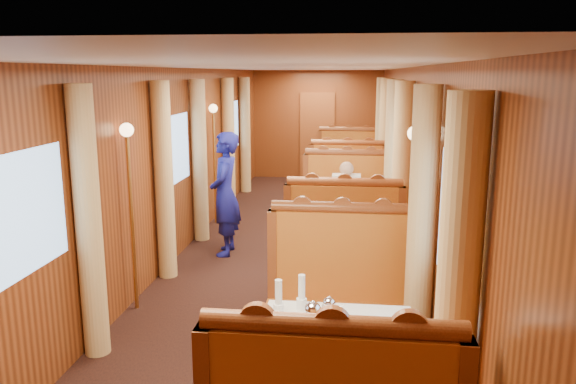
% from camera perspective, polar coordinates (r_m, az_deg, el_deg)
% --- Properties ---
extents(floor, '(3.00, 12.00, 0.01)m').
position_cam_1_polar(floor, '(7.53, -0.05, -6.85)').
color(floor, black).
rests_on(floor, ground).
extents(ceiling, '(3.00, 12.00, 0.01)m').
position_cam_1_polar(ceiling, '(7.13, -0.05, 12.54)').
color(ceiling, silver).
rests_on(ceiling, wall_left).
extents(wall_far, '(3.00, 0.01, 2.50)m').
position_cam_1_polar(wall_far, '(13.16, 2.99, 6.81)').
color(wall_far, brown).
rests_on(wall_far, floor).
extents(wall_left, '(0.01, 12.00, 2.50)m').
position_cam_1_polar(wall_left, '(7.54, -11.45, 2.74)').
color(wall_left, brown).
rests_on(wall_left, floor).
extents(wall_right, '(0.01, 12.00, 2.50)m').
position_cam_1_polar(wall_right, '(7.21, 11.89, 2.30)').
color(wall_right, brown).
rests_on(wall_right, floor).
extents(doorway_far, '(0.80, 0.04, 2.00)m').
position_cam_1_polar(doorway_far, '(13.15, 2.97, 5.72)').
color(doorway_far, brown).
rests_on(doorway_far, floor).
extents(table_near, '(1.05, 0.72, 0.75)m').
position_cam_1_polar(table_near, '(4.13, 4.93, -17.92)').
color(table_near, white).
rests_on(table_near, floor).
extents(banquette_near_aft, '(1.30, 0.55, 1.34)m').
position_cam_1_polar(banquette_near_aft, '(5.01, 5.31, -11.66)').
color(banquette_near_aft, '#A63B12').
rests_on(banquette_near_aft, floor).
extents(table_mid, '(1.05, 0.72, 0.75)m').
position_cam_1_polar(table_mid, '(7.37, 5.77, -4.27)').
color(table_mid, white).
rests_on(table_mid, floor).
extents(banquette_mid_fwd, '(1.30, 0.55, 1.34)m').
position_cam_1_polar(banquette_mid_fwd, '(6.39, 5.63, -6.38)').
color(banquette_mid_fwd, '#A63B12').
rests_on(banquette_mid_fwd, floor).
extents(banquette_mid_aft, '(1.30, 0.55, 1.34)m').
position_cam_1_polar(banquette_mid_aft, '(8.34, 5.89, -2.01)').
color(banquette_mid_aft, '#A63B12').
rests_on(banquette_mid_aft, floor).
extents(table_far, '(1.05, 0.72, 0.75)m').
position_cam_1_polar(table_far, '(10.78, 6.08, 0.91)').
color(table_far, white).
rests_on(table_far, floor).
extents(banquette_far_fwd, '(1.30, 0.55, 1.34)m').
position_cam_1_polar(banquette_far_fwd, '(9.77, 6.02, 0.06)').
color(banquette_far_fwd, '#A63B12').
rests_on(banquette_far_fwd, floor).
extents(banquette_far_aft, '(1.30, 0.55, 1.34)m').
position_cam_1_polar(banquette_far_aft, '(11.76, 6.14, 2.09)').
color(banquette_far_aft, '#A63B12').
rests_on(banquette_far_aft, floor).
extents(tea_tray, '(0.37, 0.30, 0.01)m').
position_cam_1_polar(tea_tray, '(3.90, 3.80, -13.42)').
color(tea_tray, silver).
rests_on(tea_tray, table_near).
extents(teapot_left, '(0.23, 0.20, 0.15)m').
position_cam_1_polar(teapot_left, '(3.83, 2.53, -12.79)').
color(teapot_left, silver).
rests_on(teapot_left, tea_tray).
extents(teapot_right, '(0.17, 0.14, 0.13)m').
position_cam_1_polar(teapot_right, '(3.81, 4.31, -13.12)').
color(teapot_right, silver).
rests_on(teapot_right, tea_tray).
extents(teapot_back, '(0.17, 0.14, 0.12)m').
position_cam_1_polar(teapot_back, '(4.00, 4.19, -11.94)').
color(teapot_back, silver).
rests_on(teapot_back, tea_tray).
extents(fruit_plate, '(0.21, 0.21, 0.05)m').
position_cam_1_polar(fruit_plate, '(3.83, 9.63, -13.87)').
color(fruit_plate, white).
rests_on(fruit_plate, table_near).
extents(cup_inboard, '(0.08, 0.08, 0.26)m').
position_cam_1_polar(cup_inboard, '(4.02, -0.96, -11.04)').
color(cup_inboard, white).
rests_on(cup_inboard, table_near).
extents(cup_outboard, '(0.08, 0.08, 0.26)m').
position_cam_1_polar(cup_outboard, '(4.12, 1.40, -10.49)').
color(cup_outboard, white).
rests_on(cup_outboard, table_near).
extents(rose_vase_mid, '(0.06, 0.06, 0.36)m').
position_cam_1_polar(rose_vase_mid, '(7.26, 5.99, -0.02)').
color(rose_vase_mid, silver).
rests_on(rose_vase_mid, table_mid).
extents(rose_vase_far, '(0.06, 0.06, 0.36)m').
position_cam_1_polar(rose_vase_far, '(10.68, 6.11, 3.82)').
color(rose_vase_far, silver).
rests_on(rose_vase_far, table_far).
extents(window_left_near, '(0.01, 1.20, 0.90)m').
position_cam_1_polar(window_left_near, '(4.37, -25.54, -2.16)').
color(window_left_near, '#82ADE2').
rests_on(window_left_near, wall_left).
extents(curtain_left_near_b, '(0.22, 0.22, 2.35)m').
position_cam_1_polar(curtain_left_near_b, '(5.04, -19.60, -3.13)').
color(curtain_left_near_b, '#DDB371').
rests_on(curtain_left_near_b, floor).
extents(window_right_near, '(0.01, 1.20, 0.90)m').
position_cam_1_polar(window_right_near, '(3.77, 16.49, -3.58)').
color(window_right_near, '#82ADE2').
rests_on(window_right_near, wall_right).
extents(curtain_right_near_a, '(0.22, 0.22, 2.35)m').
position_cam_1_polar(curtain_right_near_a, '(3.12, 16.68, -12.28)').
color(curtain_right_near_a, '#DDB371').
rests_on(curtain_right_near_a, floor).
extents(curtain_right_near_b, '(0.22, 0.22, 2.35)m').
position_cam_1_polar(curtain_right_near_b, '(4.57, 13.36, -4.28)').
color(curtain_right_near_b, '#DDB371').
rests_on(curtain_right_near_b, floor).
extents(window_left_mid, '(0.01, 1.20, 0.90)m').
position_cam_1_polar(window_left_mid, '(7.51, -11.41, 4.25)').
color(window_left_mid, '#82ADE2').
rests_on(window_left_mid, wall_left).
extents(curtain_left_mid_a, '(0.22, 0.22, 2.35)m').
position_cam_1_polar(curtain_left_mid_a, '(6.79, -12.47, 1.04)').
color(curtain_left_mid_a, '#DDB371').
rests_on(curtain_left_mid_a, floor).
extents(curtain_left_mid_b, '(0.22, 0.22, 2.35)m').
position_cam_1_polar(curtain_left_mid_b, '(8.26, -8.98, 3.09)').
color(curtain_left_mid_b, '#DDB371').
rests_on(curtain_left_mid_b, floor).
extents(window_right_mid, '(0.01, 1.20, 0.90)m').
position_cam_1_polar(window_right_mid, '(7.18, 11.84, 3.88)').
color(window_right_mid, '#82ADE2').
rests_on(window_right_mid, wall_right).
extents(curtain_right_mid_a, '(0.22, 0.22, 2.35)m').
position_cam_1_polar(curtain_right_mid_a, '(6.45, 11.41, 0.52)').
color(curtain_right_mid_a, '#DDB371').
rests_on(curtain_right_mid_a, floor).
extents(curtain_right_mid_b, '(0.22, 0.22, 2.35)m').
position_cam_1_polar(curtain_right_mid_b, '(7.98, 10.52, 2.73)').
color(curtain_right_mid_b, '#DDB371').
rests_on(curtain_right_mid_b, floor).
extents(window_left_far, '(0.01, 1.20, 0.90)m').
position_cam_1_polar(window_left_far, '(10.87, -5.74, 6.74)').
color(window_left_far, '#82ADE2').
rests_on(window_left_far, wall_left).
extents(curtain_left_far_a, '(0.22, 0.22, 2.35)m').
position_cam_1_polar(curtain_left_far_a, '(10.12, -6.06, 4.79)').
color(curtain_left_far_a, '#DDB371').
rests_on(curtain_left_far_a, floor).
extents(curtain_left_far_b, '(0.22, 0.22, 2.35)m').
position_cam_1_polar(curtain_left_far_b, '(11.64, -4.39, 5.75)').
color(curtain_left_far_b, '#DDB371').
rests_on(curtain_left_far_b, floor).
extents(window_right_far, '(0.01, 1.20, 0.90)m').
position_cam_1_polar(window_right_far, '(10.64, 10.19, 6.51)').
color(window_right_far, '#82ADE2').
rests_on(window_right_far, wall_right).
extents(curtain_right_far_a, '(0.22, 0.22, 2.35)m').
position_cam_1_polar(curtain_right_far_a, '(9.89, 9.79, 4.52)').
color(curtain_right_far_a, '#DDB371').
rests_on(curtain_right_far_a, floor).
extents(curtain_right_far_b, '(0.22, 0.22, 2.35)m').
position_cam_1_polar(curtain_right_far_b, '(11.44, 9.38, 5.52)').
color(curtain_right_far_b, '#DDB371').
rests_on(curtain_right_far_b, floor).
extents(sconce_left_fore, '(0.14, 0.14, 1.95)m').
position_cam_1_polar(sconce_left_fore, '(5.87, -15.80, 1.26)').
color(sconce_left_fore, '#BF8C3F').
rests_on(sconce_left_fore, floor).
extents(sconce_right_fore, '(0.14, 0.14, 1.95)m').
position_cam_1_polar(sconce_right_fore, '(5.46, 12.53, 0.66)').
color(sconce_right_fore, '#BF8C3F').
rests_on(sconce_right_fore, floor).
extents(sconce_left_aft, '(0.14, 0.14, 1.95)m').
position_cam_1_polar(sconce_left_aft, '(9.16, -7.53, 5.32)').
color(sconce_left_aft, '#BF8C3F').
rests_on(sconce_left_aft, floor).
extents(sconce_right_aft, '(0.14, 0.14, 1.95)m').
position_cam_1_polar(sconce_right_aft, '(8.91, 10.29, 5.05)').
color(sconce_right_aft, '#BF8C3F').
rests_on(sconce_right_aft, floor).
extents(steward, '(0.45, 0.64, 1.67)m').
position_cam_1_polar(steward, '(7.60, -6.41, -0.20)').
color(steward, navy).
rests_on(steward, floor).
extents(passenger, '(0.40, 0.44, 0.76)m').
position_cam_1_polar(passenger, '(8.00, 5.91, -0.27)').
color(passenger, beige).
rests_on(passenger, banquette_mid_aft).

